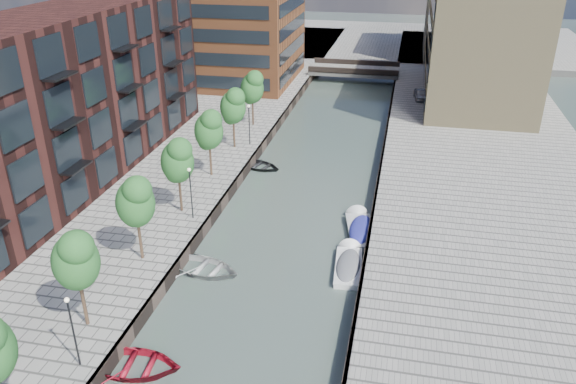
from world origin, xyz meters
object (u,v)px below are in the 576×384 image
(tree_4, at_px, (209,129))
(car, at_px, (421,94))
(bridge, at_px, (355,70))
(tree_5, at_px, (233,105))
(tree_2, at_px, (135,200))
(motorboat_4, at_px, (348,264))
(tree_3, at_px, (177,159))
(sloop_2, at_px, (134,369))
(tree_6, at_px, (252,86))
(sloop_3, at_px, (204,272))
(tree_1, at_px, (75,258))
(sloop_4, at_px, (259,168))
(motorboat_3, at_px, (360,229))

(tree_4, bearing_deg, car, 57.06)
(bridge, height_order, tree_5, tree_5)
(tree_2, relative_size, motorboat_4, 1.16)
(tree_3, distance_m, sloop_2, 17.06)
(tree_4, height_order, tree_6, same)
(tree_3, bearing_deg, tree_4, 90.00)
(tree_2, distance_m, sloop_3, 6.70)
(tree_3, height_order, tree_6, same)
(tree_1, height_order, car, tree_1)
(tree_6, xyz_separation_m, sloop_2, (3.56, -36.82, -5.31))
(tree_1, bearing_deg, sloop_3, 62.32)
(bridge, xyz_separation_m, motorboat_4, (4.99, -50.67, -1.19))
(tree_2, distance_m, sloop_4, 19.61)
(tree_2, height_order, tree_4, same)
(tree_5, distance_m, motorboat_4, 22.81)
(sloop_4, bearing_deg, sloop_3, -159.68)
(tree_1, height_order, tree_2, same)
(tree_3, xyz_separation_m, tree_5, (0.00, 14.00, 0.00))
(bridge, relative_size, tree_4, 2.18)
(bridge, xyz_separation_m, tree_6, (-8.50, -26.00, 3.92))
(car, bearing_deg, tree_1, -117.20)
(tree_3, bearing_deg, tree_1, -90.00)
(tree_6, bearing_deg, tree_5, -90.00)
(tree_2, bearing_deg, tree_6, 90.00)
(tree_3, xyz_separation_m, car, (18.14, 35.00, -3.65))
(motorboat_4, bearing_deg, tree_2, -166.14)
(tree_6, bearing_deg, sloop_2, -84.47)
(sloop_2, relative_size, sloop_3, 1.01)
(tree_4, bearing_deg, bridge, 78.00)
(tree_2, relative_size, tree_4, 1.00)
(tree_3, distance_m, car, 39.59)
(tree_4, relative_size, tree_6, 1.00)
(tree_5, xyz_separation_m, sloop_4, (3.10, -2.38, -5.31))
(tree_3, bearing_deg, motorboat_3, 5.69)
(tree_3, xyz_separation_m, motorboat_4, (13.49, -3.67, -5.10))
(bridge, relative_size, tree_3, 2.18)
(motorboat_4, bearing_deg, tree_3, 164.78)
(tree_5, height_order, sloop_3, tree_5)
(tree_2, relative_size, motorboat_3, 1.04)
(motorboat_3, bearing_deg, sloop_4, 136.22)
(bridge, xyz_separation_m, car, (9.64, -12.00, 0.27))
(tree_3, relative_size, sloop_4, 1.33)
(tree_2, xyz_separation_m, tree_3, (0.00, 7.00, 0.00))
(sloop_2, distance_m, car, 52.90)
(tree_4, xyz_separation_m, car, (18.14, 28.00, -3.65))
(tree_4, distance_m, sloop_4, 7.69)
(sloop_3, height_order, car, car)
(motorboat_4, bearing_deg, sloop_3, -164.38)
(tree_2, xyz_separation_m, sloop_3, (4.03, 0.68, -5.31))
(bridge, bearing_deg, tree_3, -100.25)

